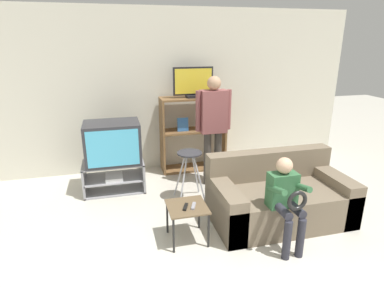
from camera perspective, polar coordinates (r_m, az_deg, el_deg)
The scene contains 12 objects.
wall_back at distance 5.35m, azimuth -4.44°, elevation 9.34°, with size 6.40×0.06×2.60m.
tv_stand at distance 4.81m, azimuth -13.67°, elevation -5.64°, with size 0.86×0.49×0.44m.
television_main at distance 4.65m, azimuth -13.93°, elevation 0.25°, with size 0.76×0.55×0.58m.
media_shelf at distance 5.32m, azimuth 0.18°, elevation 1.93°, with size 1.07×0.38×1.23m.
television_flat at distance 5.12m, azimuth 0.21°, elevation 10.77°, with size 0.64×0.20×0.48m.
folding_stool at distance 4.29m, azimuth -0.44°, elevation -3.27°, with size 0.38×0.37×0.69m.
snack_table at distance 3.52m, azimuth -0.88°, elevation -11.74°, with size 0.42×0.42×0.42m.
remote_control_black at distance 3.45m, azimuth -1.16°, elevation -11.10°, with size 0.04×0.14×0.02m, color black.
remote_control_white at distance 3.47m, azimuth 0.28°, elevation -10.95°, with size 0.04×0.14×0.02m, color gray.
couch at distance 4.09m, azimuth 15.10°, elevation -9.25°, with size 1.63×0.87×0.79m.
person_standing_adult at distance 4.67m, azimuth 3.81°, elevation 4.17°, with size 0.53×0.20×1.63m.
person_seated_child at distance 3.47m, azimuth 16.35°, elevation -8.93°, with size 0.33×0.43×0.97m.
Camera 1 is at (-0.91, -1.65, 2.11)m, focal length 30.00 mm.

